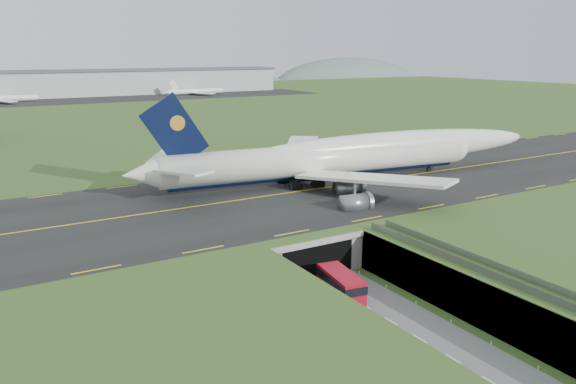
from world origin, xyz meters
TOP-DOWN VIEW (x-y plane):
  - ground at (0.00, 0.00)m, footprint 900.00×900.00m
  - airfield_deck at (0.00, 0.00)m, footprint 800.00×800.00m
  - trench_road at (0.00, -7.50)m, footprint 12.00×75.00m
  - taxiway at (0.00, 33.00)m, footprint 800.00×44.00m
  - tunnel_portal at (0.00, 16.71)m, footprint 17.00×22.30m
  - guideway at (11.00, -19.11)m, footprint 3.00×53.00m
  - jumbo_jet at (26.59, 35.93)m, footprint 92.05×59.30m
  - shuttle_tram at (-1.09, 0.89)m, footprint 4.58×9.04m
  - cargo_terminal at (-0.12, 299.41)m, footprint 320.00×67.00m
  - distant_hills at (64.38, 430.00)m, footprint 700.00×91.00m

SIDE VIEW (x-z plane):
  - distant_hills at x=64.38m, z-range -34.00..26.00m
  - ground at x=0.00m, z-range 0.00..0.00m
  - trench_road at x=0.00m, z-range 0.00..0.20m
  - shuttle_tram at x=-1.09m, z-range 0.16..3.66m
  - airfield_deck at x=0.00m, z-range 0.00..6.00m
  - tunnel_portal at x=0.00m, z-range 0.33..6.33m
  - guideway at x=11.00m, z-range 1.80..8.85m
  - taxiway at x=0.00m, z-range 6.00..6.18m
  - jumbo_jet at x=26.59m, z-range 1.43..21.19m
  - cargo_terminal at x=-0.12m, z-range 6.16..21.76m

